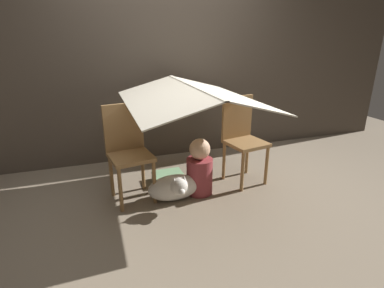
% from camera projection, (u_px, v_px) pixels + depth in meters
% --- Properties ---
extents(ground_plane, '(8.80, 8.80, 0.00)m').
position_uv_depth(ground_plane, '(199.00, 199.00, 2.99)').
color(ground_plane, gray).
extents(wall_back, '(7.00, 0.05, 2.50)m').
position_uv_depth(wall_back, '(164.00, 61.00, 3.72)').
color(wall_back, '#4C4238').
rests_on(wall_back, ground_plane).
extents(chair_left, '(0.44, 0.44, 0.93)m').
position_uv_depth(chair_left, '(128.00, 148.00, 2.88)').
color(chair_left, olive).
rests_on(chair_left, ground_plane).
extents(chair_right, '(0.45, 0.45, 0.93)m').
position_uv_depth(chair_right, '(242.00, 136.00, 3.24)').
color(chair_right, olive).
rests_on(chair_right, ground_plane).
extents(sheet_canopy, '(1.23, 1.56, 0.17)m').
position_uv_depth(sheet_canopy, '(192.00, 94.00, 2.83)').
color(sheet_canopy, silver).
extents(person_front, '(0.27, 0.27, 0.59)m').
position_uv_depth(person_front, '(200.00, 169.00, 3.03)').
color(person_front, maroon).
rests_on(person_front, ground_plane).
extents(dog, '(0.51, 0.42, 0.34)m').
position_uv_depth(dog, '(175.00, 187.00, 2.91)').
color(dog, silver).
rests_on(dog, ground_plane).
extents(floor_cushion, '(0.32, 0.26, 0.10)m').
position_uv_depth(floor_cushion, '(168.00, 177.00, 3.34)').
color(floor_cushion, '#7FB27F').
rests_on(floor_cushion, ground_plane).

